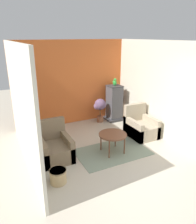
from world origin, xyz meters
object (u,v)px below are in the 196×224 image
(coffee_table, at_px, (113,136))
(parrot, at_px, (115,82))
(birdcage, at_px, (114,104))
(armchair_left, at_px, (55,148))
(wicker_basket, at_px, (58,176))
(armchair_right, at_px, (140,127))
(potted_plant, at_px, (100,106))

(coffee_table, bearing_deg, parrot, 58.44)
(coffee_table, bearing_deg, birdcage, 58.41)
(coffee_table, relative_size, armchair_left, 0.77)
(birdcage, relative_size, parrot, 4.78)
(armchair_left, xyz_separation_m, birdcage, (2.64, 1.62, 0.32))
(birdcage, bearing_deg, wicker_basket, -137.86)
(armchair_right, xyz_separation_m, parrot, (-0.01, 1.53, 1.08))
(armchair_left, distance_m, birdcage, 3.12)
(parrot, bearing_deg, armchair_right, -89.60)
(armchair_right, bearing_deg, armchair_left, -178.18)
(birdcage, relative_size, potted_plant, 1.49)
(armchair_left, relative_size, wicker_basket, 2.61)
(birdcage, height_order, wicker_basket, birdcage)
(coffee_table, bearing_deg, armchair_right, 21.30)
(armchair_right, relative_size, parrot, 3.54)
(armchair_left, height_order, parrot, parrot)
(birdcage, height_order, parrot, parrot)
(wicker_basket, bearing_deg, potted_plant, 48.48)
(armchair_left, distance_m, armchair_right, 2.66)
(parrot, distance_m, wicker_basket, 4.04)
(armchair_right, bearing_deg, potted_plant, 110.11)
(armchair_right, bearing_deg, parrot, 90.40)
(coffee_table, height_order, birdcage, birdcage)
(coffee_table, bearing_deg, potted_plant, 71.36)
(potted_plant, distance_m, wicker_basket, 3.50)
(coffee_table, distance_m, wicker_basket, 1.75)
(birdcage, relative_size, wicker_basket, 3.52)
(coffee_table, bearing_deg, armchair_left, 163.95)
(coffee_table, xyz_separation_m, armchair_right, (1.25, 0.49, -0.20))
(armchair_right, relative_size, potted_plant, 1.10)
(armchair_left, height_order, wicker_basket, armchair_left)
(coffee_table, height_order, wicker_basket, coffee_table)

